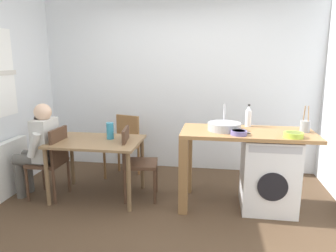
# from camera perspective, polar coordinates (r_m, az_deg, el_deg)

# --- Properties ---
(ground_plane) EXTENTS (5.46, 5.46, 0.00)m
(ground_plane) POSITION_cam_1_polar(r_m,az_deg,el_deg) (3.59, -1.73, -16.59)
(ground_plane) COLOR #4C3826
(wall_back) EXTENTS (4.60, 0.10, 2.70)m
(wall_back) POSITION_cam_1_polar(r_m,az_deg,el_deg) (4.89, 1.96, 7.81)
(wall_back) COLOR silver
(wall_back) RESTS_ON ground_plane
(radiator) EXTENTS (0.10, 0.80, 0.70)m
(radiator) POSITION_cam_1_polar(r_m,az_deg,el_deg) (4.49, -27.43, -7.07)
(radiator) COLOR white
(radiator) RESTS_ON ground_plane
(dining_table) EXTENTS (1.10, 0.76, 0.74)m
(dining_table) POSITION_cam_1_polar(r_m,az_deg,el_deg) (3.98, -12.95, -3.92)
(dining_table) COLOR olive
(dining_table) RESTS_ON ground_plane
(chair_person_seat) EXTENTS (0.41, 0.41, 0.90)m
(chair_person_seat) POSITION_cam_1_polar(r_m,az_deg,el_deg) (4.16, -20.42, -5.63)
(chair_person_seat) COLOR #4C3323
(chair_person_seat) RESTS_ON ground_plane
(chair_opposite) EXTENTS (0.45, 0.45, 0.90)m
(chair_opposite) POSITION_cam_1_polar(r_m,az_deg,el_deg) (3.91, -6.10, -6.05)
(chair_opposite) COLOR #4C3323
(chair_opposite) RESTS_ON ground_plane
(chair_spare_by_wall) EXTENTS (0.50, 0.50, 0.90)m
(chair_spare_by_wall) POSITION_cam_1_polar(r_m,az_deg,el_deg) (4.67, -8.01, -3.01)
(chair_spare_by_wall) COLOR olive
(chair_spare_by_wall) RESTS_ON ground_plane
(seated_person) EXTENTS (0.50, 0.51, 1.20)m
(seated_person) POSITION_cam_1_polar(r_m,az_deg,el_deg) (4.20, -22.48, -3.31)
(seated_person) COLOR #595651
(seated_person) RESTS_ON ground_plane
(kitchen_counter) EXTENTS (1.50, 0.68, 0.92)m
(kitchen_counter) POSITION_cam_1_polar(r_m,az_deg,el_deg) (3.69, 10.94, -3.21)
(kitchen_counter) COLOR #9E7042
(kitchen_counter) RESTS_ON ground_plane
(washing_machine) EXTENTS (0.60, 0.61, 0.86)m
(washing_machine) POSITION_cam_1_polar(r_m,az_deg,el_deg) (3.84, 17.89, -8.19)
(washing_machine) COLOR white
(washing_machine) RESTS_ON ground_plane
(sink_basin) EXTENTS (0.38, 0.38, 0.09)m
(sink_basin) POSITION_cam_1_polar(r_m,az_deg,el_deg) (3.64, 10.26, -0.09)
(sink_basin) COLOR #9EA0A5
(sink_basin) RESTS_ON kitchen_counter
(tap) EXTENTS (0.02, 0.02, 0.28)m
(tap) POSITION_cam_1_polar(r_m,az_deg,el_deg) (3.80, 10.26, 1.89)
(tap) COLOR #B2B2B7
(tap) RESTS_ON kitchen_counter
(bottle_tall_green) EXTENTS (0.07, 0.07, 0.27)m
(bottle_tall_green) POSITION_cam_1_polar(r_m,az_deg,el_deg) (3.90, 14.51, 1.71)
(bottle_tall_green) COLOR silver
(bottle_tall_green) RESTS_ON kitchen_counter
(mixing_bowl) EXTENTS (0.18, 0.18, 0.05)m
(mixing_bowl) POSITION_cam_1_polar(r_m,az_deg,el_deg) (3.46, 12.83, -1.17)
(mixing_bowl) COLOR slate
(mixing_bowl) RESTS_ON kitchen_counter
(utensil_crock) EXTENTS (0.11, 0.11, 0.30)m
(utensil_crock) POSITION_cam_1_polar(r_m,az_deg,el_deg) (3.81, 23.78, -0.01)
(utensil_crock) COLOR gray
(utensil_crock) RESTS_ON kitchen_counter
(colander) EXTENTS (0.20, 0.20, 0.06)m
(colander) POSITION_cam_1_polar(r_m,az_deg,el_deg) (3.52, 21.99, -1.46)
(colander) COLOR #A8C63D
(colander) RESTS_ON kitchen_counter
(vase) EXTENTS (0.09, 0.09, 0.21)m
(vase) POSITION_cam_1_polar(r_m,az_deg,el_deg) (3.97, -10.55, -0.87)
(vase) COLOR teal
(vase) RESTS_ON dining_table
(scissors) EXTENTS (0.15, 0.06, 0.01)m
(scissors) POSITION_cam_1_polar(r_m,az_deg,el_deg) (3.56, 13.68, -1.19)
(scissors) COLOR #B2B2B7
(scissors) RESTS_ON kitchen_counter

